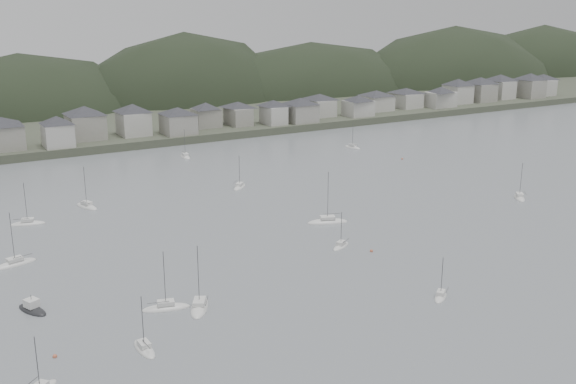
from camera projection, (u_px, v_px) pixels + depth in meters
ground at (520, 338)px, 107.40m from camera, size 900.00×900.00×0.00m
far_shore_land at (81, 102)px, 353.17m from camera, size 900.00×250.00×3.00m
forested_ridge at (105, 133)px, 337.60m from camera, size 851.55×103.94×102.57m
waterfront_town at (264, 109)px, 282.29m from camera, size 451.48×28.46×12.92m
moored_fleet at (238, 245)px, 148.30m from camera, size 247.53×166.17×13.79m
motor_launch_far at (32, 309)px, 116.72m from camera, size 5.28×7.77×3.76m
mooring_buoys at (463, 232)px, 156.48m from camera, size 171.42×128.20×0.70m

